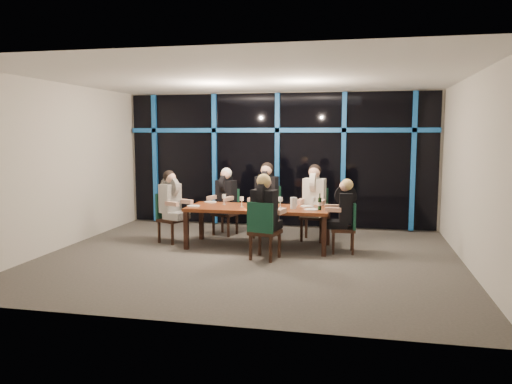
# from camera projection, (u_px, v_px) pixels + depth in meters

# --- Properties ---
(room) EXTENTS (7.04, 7.00, 3.02)m
(room) POSITION_uv_depth(u_px,v_px,m) (248.00, 137.00, 8.21)
(room) COLOR #544F4A
(room) RESTS_ON ground
(window_wall) EXTENTS (6.86, 0.43, 2.94)m
(window_wall) POSITION_uv_depth(u_px,v_px,m) (278.00, 158.00, 11.11)
(window_wall) COLOR black
(window_wall) RESTS_ON ground
(dining_table) EXTENTS (2.60, 1.00, 0.75)m
(dining_table) POSITION_uv_depth(u_px,v_px,m) (258.00, 211.00, 9.14)
(dining_table) COLOR brown
(dining_table) RESTS_ON ground
(chair_far_left) EXTENTS (0.54, 0.54, 0.95)m
(chair_far_left) POSITION_uv_depth(u_px,v_px,m) (227.00, 209.00, 10.35)
(chair_far_left) COLOR black
(chair_far_left) RESTS_ON ground
(chair_far_mid) EXTENTS (0.54, 0.54, 1.03)m
(chair_far_mid) POSITION_uv_depth(u_px,v_px,m) (267.00, 209.00, 10.10)
(chair_far_mid) COLOR black
(chair_far_mid) RESTS_ON ground
(chair_far_right) EXTENTS (0.53, 0.53, 1.02)m
(chair_far_right) POSITION_uv_depth(u_px,v_px,m) (315.00, 211.00, 9.81)
(chair_far_right) COLOR black
(chair_far_right) RESTS_ON ground
(chair_end_left) EXTENTS (0.58, 0.58, 0.95)m
(chair_end_left) POSITION_uv_depth(u_px,v_px,m) (169.00, 215.00, 9.61)
(chair_end_left) COLOR black
(chair_end_left) RESTS_ON ground
(chair_end_right) EXTENTS (0.44, 0.44, 0.89)m
(chair_end_right) POSITION_uv_depth(u_px,v_px,m) (348.00, 225.00, 8.74)
(chair_end_right) COLOR black
(chair_end_right) RESTS_ON ground
(chair_near_mid) EXTENTS (0.55, 0.55, 0.98)m
(chair_near_mid) POSITION_uv_depth(u_px,v_px,m) (263.00, 228.00, 8.22)
(chair_near_mid) COLOR black
(chair_near_mid) RESTS_ON ground
(diner_far_left) EXTENTS (0.55, 0.64, 0.92)m
(diner_far_left) POSITION_uv_depth(u_px,v_px,m) (225.00, 191.00, 10.24)
(diner_far_left) COLOR black
(diner_far_left) RESTS_ON ground
(diner_far_mid) EXTENTS (0.55, 0.68, 1.00)m
(diner_far_mid) POSITION_uv_depth(u_px,v_px,m) (266.00, 189.00, 9.97)
(diner_far_mid) COLOR black
(diner_far_mid) RESTS_ON ground
(diner_far_right) EXTENTS (0.54, 0.67, 0.99)m
(diner_far_right) POSITION_uv_depth(u_px,v_px,m) (314.00, 191.00, 9.68)
(diner_far_right) COLOR silver
(diner_far_right) RESTS_ON ground
(diner_end_left) EXTENTS (0.65, 0.59, 0.92)m
(diner_end_left) POSITION_uv_depth(u_px,v_px,m) (171.00, 196.00, 9.52)
(diner_end_left) COLOR black
(diner_end_left) RESTS_ON ground
(diner_end_right) EXTENTS (0.57, 0.46, 0.87)m
(diner_end_right) POSITION_uv_depth(u_px,v_px,m) (344.00, 205.00, 8.71)
(diner_end_right) COLOR black
(diner_end_right) RESTS_ON ground
(diner_near_mid) EXTENTS (0.55, 0.66, 0.95)m
(diner_near_mid) POSITION_uv_depth(u_px,v_px,m) (265.00, 204.00, 8.25)
(diner_near_mid) COLOR black
(diner_near_mid) RESTS_ON ground
(plate_far_left) EXTENTS (0.24, 0.24, 0.01)m
(plate_far_left) POSITION_uv_depth(u_px,v_px,m) (210.00, 202.00, 9.76)
(plate_far_left) COLOR white
(plate_far_left) RESTS_ON dining_table
(plate_far_mid) EXTENTS (0.24, 0.24, 0.01)m
(plate_far_mid) POSITION_uv_depth(u_px,v_px,m) (256.00, 204.00, 9.48)
(plate_far_mid) COLOR white
(plate_far_mid) RESTS_ON dining_table
(plate_far_right) EXTENTS (0.24, 0.24, 0.01)m
(plate_far_right) POSITION_uv_depth(u_px,v_px,m) (307.00, 206.00, 9.18)
(plate_far_right) COLOR white
(plate_far_right) RESTS_ON dining_table
(plate_end_left) EXTENTS (0.24, 0.24, 0.01)m
(plate_end_left) POSITION_uv_depth(u_px,v_px,m) (194.00, 206.00, 9.22)
(plate_end_left) COLOR white
(plate_end_left) RESTS_ON dining_table
(plate_end_right) EXTENTS (0.24, 0.24, 0.01)m
(plate_end_right) POSITION_uv_depth(u_px,v_px,m) (311.00, 209.00, 8.80)
(plate_end_right) COLOR white
(plate_end_right) RESTS_ON dining_table
(plate_near_mid) EXTENTS (0.24, 0.24, 0.01)m
(plate_near_mid) POSITION_uv_depth(u_px,v_px,m) (278.00, 210.00, 8.77)
(plate_near_mid) COLOR white
(plate_near_mid) RESTS_ON dining_table
(wine_bottle) EXTENTS (0.07, 0.07, 0.30)m
(wine_bottle) POSITION_uv_depth(u_px,v_px,m) (320.00, 204.00, 8.77)
(wine_bottle) COLOR black
(wine_bottle) RESTS_ON dining_table
(water_pitcher) EXTENTS (0.13, 0.11, 0.21)m
(water_pitcher) POSITION_uv_depth(u_px,v_px,m) (293.00, 203.00, 8.91)
(water_pitcher) COLOR silver
(water_pitcher) RESTS_ON dining_table
(tea_light) EXTENTS (0.05, 0.05, 0.03)m
(tea_light) POSITION_uv_depth(u_px,v_px,m) (249.00, 208.00, 8.86)
(tea_light) COLOR #FF9E4C
(tea_light) RESTS_ON dining_table
(wine_glass_a) EXTENTS (0.07, 0.07, 0.19)m
(wine_glass_a) POSITION_uv_depth(u_px,v_px,m) (242.00, 199.00, 9.15)
(wine_glass_a) COLOR silver
(wine_glass_a) RESTS_ON dining_table
(wine_glass_b) EXTENTS (0.07, 0.07, 0.19)m
(wine_glass_b) POSITION_uv_depth(u_px,v_px,m) (260.00, 199.00, 9.15)
(wine_glass_b) COLOR white
(wine_glass_b) RESTS_ON dining_table
(wine_glass_c) EXTENTS (0.08, 0.08, 0.20)m
(wine_glass_c) POSITION_uv_depth(u_px,v_px,m) (280.00, 200.00, 9.01)
(wine_glass_c) COLOR white
(wine_glass_c) RESTS_ON dining_table
(wine_glass_d) EXTENTS (0.08, 0.08, 0.20)m
(wine_glass_d) POSITION_uv_depth(u_px,v_px,m) (224.00, 197.00, 9.44)
(wine_glass_d) COLOR silver
(wine_glass_d) RESTS_ON dining_table
(wine_glass_e) EXTENTS (0.07, 0.07, 0.19)m
(wine_glass_e) POSITION_uv_depth(u_px,v_px,m) (314.00, 200.00, 9.07)
(wine_glass_e) COLOR silver
(wine_glass_e) RESTS_ON dining_table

